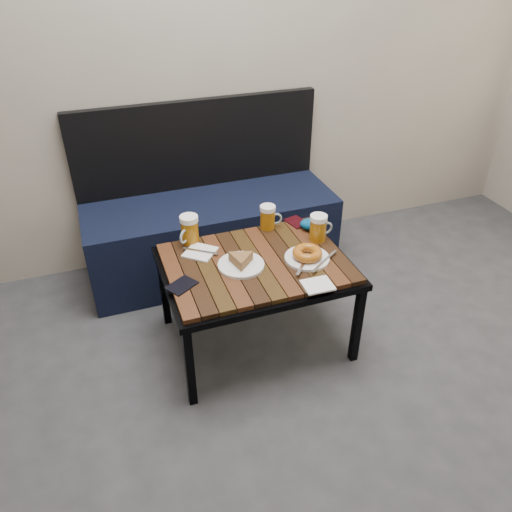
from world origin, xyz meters
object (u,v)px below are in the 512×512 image
object	(u,v)px
beer_mug_centre	(268,217)
beer_mug_right	(319,228)
plate_pie	(241,262)
knit_pouch	(313,224)
beer_mug_left	(189,229)
passport_burgundy	(297,222)
cafe_table	(256,269)
plate_bagel	(307,255)
bench	(211,227)
passport_navy	(182,285)

from	to	relation	value
beer_mug_centre	beer_mug_right	bearing A→B (deg)	-31.41
plate_pie	knit_pouch	xyz separation A→B (m)	(0.44, 0.19, 0.01)
beer_mug_left	beer_mug_centre	distance (m)	0.40
beer_mug_centre	passport_burgundy	size ratio (longest dim) A/B	1.06
cafe_table	plate_pie	bearing A→B (deg)	-168.80
beer_mug_left	passport_burgundy	size ratio (longest dim) A/B	1.20
cafe_table	plate_bagel	bearing A→B (deg)	-16.19
beer_mug_centre	cafe_table	bearing A→B (deg)	-107.93
plate_bagel	knit_pouch	xyz separation A→B (m)	(0.14, 0.24, 0.01)
bench	beer_mug_left	distance (m)	0.56
beer_mug_right	passport_navy	world-z (taller)	beer_mug_right
knit_pouch	plate_pie	bearing A→B (deg)	-156.74
plate_pie	knit_pouch	bearing A→B (deg)	23.26
bench	beer_mug_centre	size ratio (longest dim) A/B	11.46
cafe_table	plate_pie	size ratio (longest dim) A/B	4.06
bench	plate_bagel	size ratio (longest dim) A/B	5.53
cafe_table	passport_navy	size ratio (longest dim) A/B	7.00
cafe_table	passport_burgundy	bearing A→B (deg)	39.84
beer_mug_right	plate_bagel	size ratio (longest dim) A/B	0.51
passport_burgundy	plate_pie	bearing A→B (deg)	-158.49
plate_bagel	beer_mug_right	bearing A→B (deg)	49.71
beer_mug_left	plate_pie	bearing A→B (deg)	76.70
plate_bagel	cafe_table	bearing A→B (deg)	163.81
beer_mug_right	bench	bearing A→B (deg)	117.99
beer_mug_right	passport_burgundy	xyz separation A→B (m)	(-0.03, 0.18, -0.06)
beer_mug_centre	bench	bearing A→B (deg)	125.98
knit_pouch	plate_bagel	bearing A→B (deg)	-120.29
bench	beer_mug_left	size ratio (longest dim) A/B	10.12
plate_bagel	passport_burgundy	distance (m)	0.34
plate_pie	plate_bagel	bearing A→B (deg)	-9.44
beer_mug_right	knit_pouch	xyz separation A→B (m)	(0.02, 0.10, -0.04)
beer_mug_right	passport_burgundy	bearing A→B (deg)	96.36
bench	cafe_table	size ratio (longest dim) A/B	1.67
beer_mug_left	passport_burgundy	xyz separation A→B (m)	(0.55, 0.00, -0.07)
bench	beer_mug_centre	bearing A→B (deg)	-67.01
bench	passport_navy	xyz separation A→B (m)	(-0.32, -0.77, 0.20)
beer_mug_left	passport_navy	bearing A→B (deg)	26.34
cafe_table	plate_bagel	xyz separation A→B (m)	(0.22, -0.06, 0.07)
bench	cafe_table	world-z (taller)	bench
cafe_table	knit_pouch	size ratio (longest dim) A/B	6.50
beer_mug_left	beer_mug_right	size ratio (longest dim) A/B	1.06
bench	beer_mug_centre	distance (m)	0.54
beer_mug_centre	plate_pie	xyz separation A→B (m)	(-0.23, -0.27, -0.04)
beer_mug_centre	passport_burgundy	bearing A→B (deg)	13.19
passport_burgundy	bench	bearing A→B (deg)	114.14
beer_mug_right	plate_bagel	world-z (taller)	beer_mug_right
beer_mug_right	passport_navy	distance (m)	0.71
cafe_table	knit_pouch	bearing A→B (deg)	25.57
beer_mug_right	plate_bagel	bearing A→B (deg)	-133.25
beer_mug_left	knit_pouch	size ratio (longest dim) A/B	1.07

